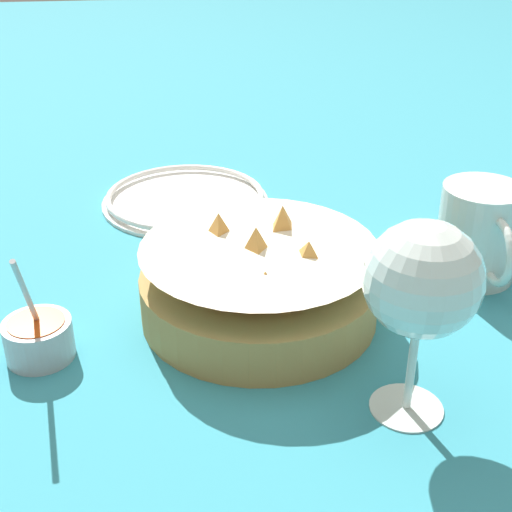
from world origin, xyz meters
TOP-DOWN VIEW (x-y plane):
  - ground_plane at (0.00, 0.00)m, footprint 4.00×4.00m
  - food_basket at (-0.02, -0.00)m, footprint 0.23×0.23m
  - sauce_cup at (0.03, -0.21)m, footprint 0.07×0.06m
  - wine_glass at (0.14, 0.10)m, footprint 0.09×0.09m
  - beer_mug at (-0.07, 0.24)m, footprint 0.13×0.09m
  - side_plate at (-0.30, -0.06)m, footprint 0.22×0.22m

SIDE VIEW (x-z plane):
  - ground_plane at x=0.00m, z-range 0.00..0.00m
  - side_plate at x=-0.30m, z-range 0.00..0.01m
  - sauce_cup at x=0.03m, z-range -0.04..0.08m
  - food_basket at x=-0.02m, z-range -0.01..0.09m
  - beer_mug at x=-0.07m, z-range 0.00..0.10m
  - wine_glass at x=0.14m, z-range 0.04..0.21m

